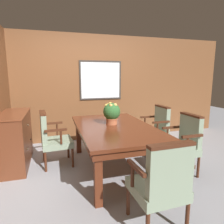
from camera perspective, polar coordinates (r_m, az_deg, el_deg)
ground_plane at (r=3.32m, az=-1.63°, el=-16.83°), size 14.00×14.00×0.00m
wall_back at (r=4.74m, az=-7.41°, el=6.73°), size 7.20×0.08×2.45m
dining_table at (r=3.22m, az=0.77°, el=-5.51°), size 1.16×1.96×0.72m
chair_left_far at (r=3.53m, az=-16.72°, el=-6.83°), size 0.54×0.57×0.94m
chair_right_near at (r=3.31m, az=19.54°, el=-8.14°), size 0.50×0.55×0.94m
chair_right_far at (r=4.05m, az=12.41°, el=-4.45°), size 0.50×0.55×0.94m
chair_head_near at (r=2.09m, az=13.92°, el=-18.98°), size 0.56×0.51×0.94m
potted_plant at (r=3.27m, az=-0.09°, el=-0.21°), size 0.28×0.28×0.36m
sideboard_cabinet at (r=3.79m, az=-25.93°, el=-7.03°), size 0.45×1.19×0.90m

